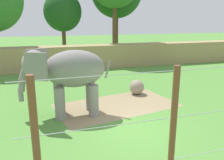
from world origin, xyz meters
TOP-DOWN VIEW (x-y plane):
  - ground_plane at (0.00, 0.00)m, footprint 120.00×120.00m
  - dirt_patch at (0.28, 3.02)m, footprint 6.84×4.50m
  - embankment_wall at (0.00, 13.45)m, footprint 36.00×1.80m
  - elephant at (-2.31, 2.49)m, footprint 4.33×1.82m
  - enrichment_ball at (2.08, 4.54)m, footprint 0.90×0.90m
  - cable_fence at (-0.04, -3.09)m, footprint 8.45×0.18m
  - tree_behind_wall at (-0.65, 19.69)m, footprint 4.23×4.23m

SIDE VIEW (x-z plane):
  - ground_plane at x=0.00m, z-range 0.00..0.00m
  - dirt_patch at x=0.28m, z-range 0.00..0.01m
  - enrichment_ball at x=2.08m, z-range 0.00..0.90m
  - embankment_wall at x=0.00m, z-range 0.00..2.15m
  - cable_fence at x=-0.04m, z-range 0.01..3.36m
  - elephant at x=-2.31m, z-range 0.52..3.73m
  - tree_behind_wall at x=-0.65m, z-range 1.53..9.09m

